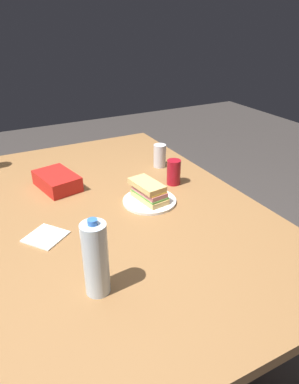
% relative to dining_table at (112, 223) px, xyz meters
% --- Properties ---
extents(ground_plane, '(8.00, 8.00, 0.00)m').
position_rel_dining_table_xyz_m(ground_plane, '(0.00, 0.00, -0.70)').
color(ground_plane, '#383330').
extents(dining_table, '(1.73, 1.18, 0.78)m').
position_rel_dining_table_xyz_m(dining_table, '(0.00, 0.00, 0.00)').
color(dining_table, olive).
rests_on(dining_table, ground_plane).
extents(paper_plate, '(0.23, 0.23, 0.01)m').
position_rel_dining_table_xyz_m(paper_plate, '(-0.03, -0.17, 0.08)').
color(paper_plate, white).
rests_on(paper_plate, dining_table).
extents(sandwich, '(0.19, 0.12, 0.08)m').
position_rel_dining_table_xyz_m(sandwich, '(-0.03, -0.16, 0.13)').
color(sandwich, '#DBB26B').
rests_on(sandwich, paper_plate).
extents(soda_can_red, '(0.07, 0.07, 0.12)m').
position_rel_dining_table_xyz_m(soda_can_red, '(0.08, -0.36, 0.14)').
color(soda_can_red, maroon).
rests_on(soda_can_red, dining_table).
extents(chip_bag, '(0.26, 0.19, 0.07)m').
position_rel_dining_table_xyz_m(chip_bag, '(0.30, 0.15, 0.11)').
color(chip_bag, red).
rests_on(chip_bag, dining_table).
extents(water_bottle_tall, '(0.07, 0.07, 0.25)m').
position_rel_dining_table_xyz_m(water_bottle_tall, '(-0.44, 0.22, 0.20)').
color(water_bottle_tall, silver).
rests_on(water_bottle_tall, dining_table).
extents(soda_can_silver, '(0.07, 0.07, 0.12)m').
position_rel_dining_table_xyz_m(soda_can_silver, '(0.30, -0.40, 0.14)').
color(soda_can_silver, silver).
rests_on(soda_can_silver, dining_table).
extents(paper_napkin, '(0.18, 0.18, 0.01)m').
position_rel_dining_table_xyz_m(paper_napkin, '(-0.09, 0.30, 0.08)').
color(paper_napkin, white).
rests_on(paper_napkin, dining_table).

